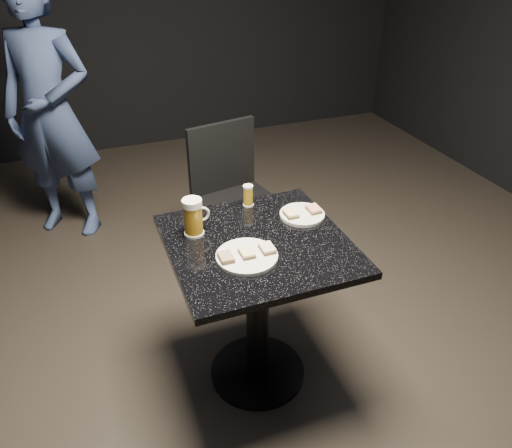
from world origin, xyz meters
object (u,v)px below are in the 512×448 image
(plate_large, at_px, (247,256))
(plate_small, at_px, (302,215))
(beer_mug, at_px, (193,217))
(beer_tumbler, at_px, (248,196))
(chair, at_px, (233,192))
(patron, at_px, (50,113))
(table, at_px, (258,289))

(plate_large, bearing_deg, plate_small, 32.14)
(beer_mug, height_order, beer_tumbler, beer_mug)
(plate_large, relative_size, plate_small, 1.22)
(beer_mug, height_order, chair, beer_mug)
(plate_large, xyz_separation_m, patron, (-0.65, 1.78, 0.06))
(plate_large, relative_size, table, 0.31)
(plate_small, bearing_deg, beer_mug, 176.64)
(plate_small, xyz_separation_m, patron, (-0.97, 1.57, 0.06))
(plate_small, xyz_separation_m, chair, (-0.07, 0.76, -0.26))
(plate_large, height_order, plate_small, same)
(patron, xyz_separation_m, table, (0.72, -1.69, -0.31))
(patron, bearing_deg, chair, -11.66)
(plate_large, distance_m, chair, 1.03)
(chair, bearing_deg, patron, 137.97)
(table, xyz_separation_m, chair, (0.18, 0.87, -0.01))
(patron, bearing_deg, plate_large, -39.70)
(plate_large, relative_size, beer_mug, 1.49)
(plate_small, bearing_deg, plate_large, -147.86)
(plate_small, distance_m, chair, 0.80)
(plate_small, bearing_deg, patron, 121.68)
(table, bearing_deg, plate_large, -131.32)
(beer_mug, xyz_separation_m, chair, (0.40, 0.73, -0.33))
(patron, distance_m, table, 1.87)
(plate_small, bearing_deg, beer_tumbler, 137.11)
(beer_tumbler, bearing_deg, plate_large, -110.73)
(patron, bearing_deg, table, -36.47)
(table, bearing_deg, chair, 78.18)
(patron, bearing_deg, plate_small, -27.95)
(plate_large, bearing_deg, chair, 74.83)
(table, distance_m, chair, 0.89)
(plate_large, distance_m, patron, 1.89)
(plate_small, xyz_separation_m, table, (-0.25, -0.12, -0.25))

